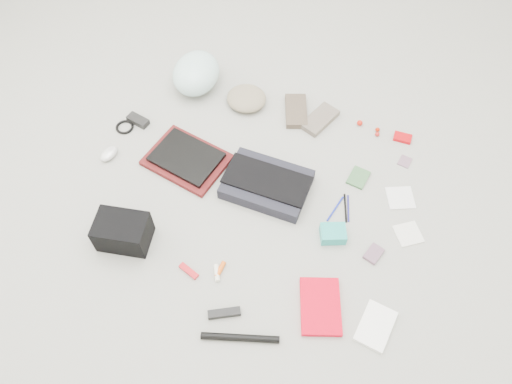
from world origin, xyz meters
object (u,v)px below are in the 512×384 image
(messenger_bag, at_px, (267,184))
(book_red, at_px, (320,306))
(camera_bag, at_px, (123,232))
(bike_helmet, at_px, (196,73))
(laptop, at_px, (186,157))
(accordion_wallet, at_px, (333,234))

(messenger_bag, distance_m, book_red, 0.62)
(camera_bag, relative_size, book_red, 0.92)
(bike_helmet, bearing_deg, camera_bag, -89.44)
(messenger_bag, height_order, book_red, messenger_bag)
(book_red, bearing_deg, laptop, 130.06)
(messenger_bag, distance_m, accordion_wallet, 0.39)
(bike_helmet, height_order, book_red, bike_helmet)
(laptop, relative_size, bike_helmet, 1.03)
(laptop, bearing_deg, bike_helmet, 119.56)
(messenger_bag, xyz_separation_m, accordion_wallet, (0.35, -0.17, -0.00))
(messenger_bag, height_order, bike_helmet, bike_helmet)
(messenger_bag, bearing_deg, camera_bag, -134.73)
(laptop, bearing_deg, accordion_wallet, -0.00)
(book_red, bearing_deg, camera_bag, 160.69)
(messenger_bag, xyz_separation_m, laptop, (-0.42, 0.04, 0.00))
(bike_helmet, height_order, accordion_wallet, bike_helmet)
(bike_helmet, relative_size, accordion_wallet, 2.75)
(camera_bag, height_order, book_red, camera_bag)
(messenger_bag, distance_m, camera_bag, 0.68)
(messenger_bag, xyz_separation_m, camera_bag, (-0.52, -0.44, 0.04))
(accordion_wallet, bearing_deg, camera_bag, 179.32)
(messenger_bag, relative_size, camera_bag, 1.73)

